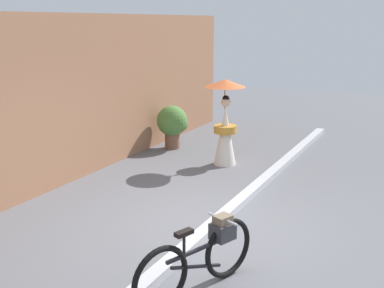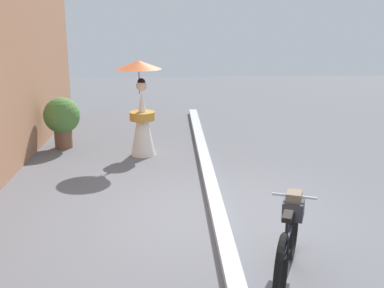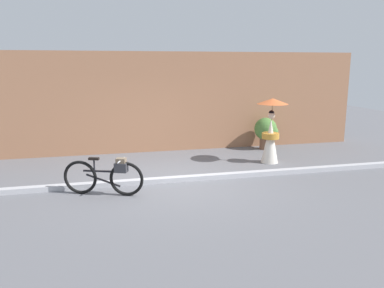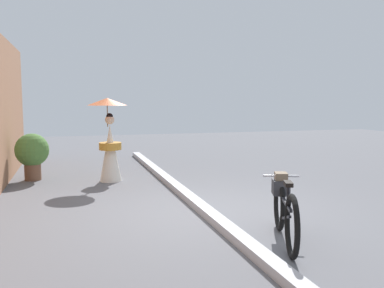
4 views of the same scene
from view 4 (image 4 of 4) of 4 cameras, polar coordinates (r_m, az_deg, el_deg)
ground_plane at (r=6.79m, az=1.55°, el=-9.36°), size 30.00×30.00×0.00m
sidewalk_curb at (r=6.77m, az=1.55°, el=-8.87°), size 14.00×0.20×0.12m
bicycle_near_officer at (r=5.51m, az=12.52°, el=-8.55°), size 1.69×0.71×0.83m
person_with_parasol at (r=9.36m, az=-11.23°, el=0.81°), size 0.88×0.88×1.84m
potted_plant_by_door at (r=10.00m, az=-20.97°, el=-1.08°), size 0.76×0.74×1.05m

